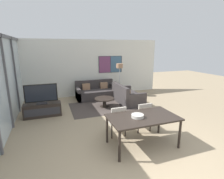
# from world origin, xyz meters

# --- Properties ---
(ground_plane) EXTENTS (24.00, 24.00, 0.00)m
(ground_plane) POSITION_xyz_m (0.00, 0.00, 0.00)
(ground_plane) COLOR #9E896B
(wall_back) EXTENTS (7.41, 0.09, 2.80)m
(wall_back) POSITION_xyz_m (0.03, 5.92, 1.40)
(wall_back) COLOR silver
(wall_back) RESTS_ON ground_plane
(window_wall_left) EXTENTS (0.07, 5.92, 2.80)m
(window_wall_left) POSITION_xyz_m (-3.20, 2.96, 1.53)
(window_wall_left) COLOR silver
(window_wall_left) RESTS_ON ground_plane
(area_rug) EXTENTS (2.77, 1.88, 0.01)m
(area_rug) POSITION_xyz_m (0.08, 3.85, 0.00)
(area_rug) COLOR #473D38
(area_rug) RESTS_ON ground_plane
(tv_console) EXTENTS (1.27, 0.46, 0.48)m
(tv_console) POSITION_xyz_m (-2.31, 3.63, 0.24)
(tv_console) COLOR black
(tv_console) RESTS_ON ground_plane
(television) EXTENTS (1.10, 0.20, 0.70)m
(television) POSITION_xyz_m (-2.31, 3.63, 0.82)
(television) COLOR #2D2D33
(television) RESTS_ON tv_console
(sofa_main) EXTENTS (1.90, 0.94, 0.84)m
(sofa_main) POSITION_xyz_m (0.08, 5.25, 0.27)
(sofa_main) COLOR #383333
(sofa_main) RESTS_ON ground_plane
(sofa_side) EXTENTS (0.94, 1.63, 0.84)m
(sofa_side) POSITION_xyz_m (1.17, 4.04, 0.27)
(sofa_side) COLOR #383333
(sofa_side) RESTS_ON ground_plane
(coffee_table) EXTENTS (0.80, 0.80, 0.38)m
(coffee_table) POSITION_xyz_m (0.08, 3.85, 0.29)
(coffee_table) COLOR black
(coffee_table) RESTS_ON ground_plane
(dining_table) EXTENTS (1.70, 0.97, 0.78)m
(dining_table) POSITION_xyz_m (0.10, 0.72, 0.70)
(dining_table) COLOR black
(dining_table) RESTS_ON ground_plane
(dining_chair_left) EXTENTS (0.46, 0.46, 0.87)m
(dining_chair_left) POSITION_xyz_m (-0.31, 1.40, 0.49)
(dining_chair_left) COLOR #B2A899
(dining_chair_left) RESTS_ON ground_plane
(dining_chair_centre) EXTENTS (0.46, 0.46, 0.87)m
(dining_chair_centre) POSITION_xyz_m (0.51, 1.44, 0.49)
(dining_chair_centre) COLOR #B2A899
(dining_chair_centre) RESTS_ON ground_plane
(fruit_bowl) EXTENTS (0.30, 0.30, 0.08)m
(fruit_bowl) POSITION_xyz_m (-0.06, 0.72, 0.82)
(fruit_bowl) COLOR #B7B2A8
(fruit_bowl) RESTS_ON dining_table
(floor_lamp) EXTENTS (0.32, 0.32, 1.64)m
(floor_lamp) POSITION_xyz_m (1.31, 5.24, 1.38)
(floor_lamp) COLOR #2D2D33
(floor_lamp) RESTS_ON ground_plane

